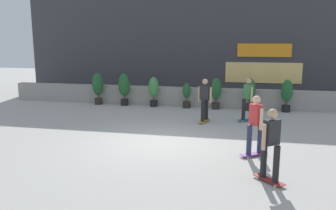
# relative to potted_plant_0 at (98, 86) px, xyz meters

# --- Properties ---
(ground_plane) EXTENTS (48.00, 48.00, 0.00)m
(ground_plane) POSITION_rel_potted_plant_0_xyz_m (4.39, -5.55, -0.91)
(ground_plane) COLOR #B2AFA8
(planter_wall) EXTENTS (18.00, 0.40, 0.90)m
(planter_wall) POSITION_rel_potted_plant_0_xyz_m (4.39, 0.45, -0.46)
(planter_wall) COLOR gray
(planter_wall) RESTS_ON ground
(building_backdrop) EXTENTS (20.00, 2.08, 6.50)m
(building_backdrop) POSITION_rel_potted_plant_0_xyz_m (4.39, 4.45, 2.34)
(building_backdrop) COLOR #38383D
(building_backdrop) RESTS_ON ground
(potted_plant_0) EXTENTS (0.54, 0.54, 1.56)m
(potted_plant_0) POSITION_rel_potted_plant_0_xyz_m (0.00, 0.00, 0.00)
(potted_plant_0) COLOR #2D2823
(potted_plant_0) RESTS_ON ground
(potted_plant_1) EXTENTS (0.54, 0.54, 1.56)m
(potted_plant_1) POSITION_rel_potted_plant_0_xyz_m (1.36, 0.00, 0.01)
(potted_plant_1) COLOR black
(potted_plant_1) RESTS_ON ground
(potted_plant_2) EXTENTS (0.48, 0.48, 1.42)m
(potted_plant_2) POSITION_rel_potted_plant_0_xyz_m (2.84, 0.00, -0.09)
(potted_plant_2) COLOR black
(potted_plant_2) RESTS_ON ground
(potted_plant_3) EXTENTS (0.36, 0.36, 1.18)m
(potted_plant_3) POSITION_rel_potted_plant_0_xyz_m (4.43, 0.00, -0.30)
(potted_plant_3) COLOR #2D2823
(potted_plant_3) RESTS_ON ground
(potted_plant_4) EXTENTS (0.48, 0.48, 1.44)m
(potted_plant_4) POSITION_rel_potted_plant_0_xyz_m (5.79, 0.00, -0.08)
(potted_plant_4) COLOR #2D2823
(potted_plant_4) RESTS_ON ground
(potted_plant_5) EXTENTS (0.49, 0.49, 1.46)m
(potted_plant_5) POSITION_rel_potted_plant_0_xyz_m (7.31, 0.00, -0.07)
(potted_plant_5) COLOR #2D2823
(potted_plant_5) RESTS_ON ground
(potted_plant_6) EXTENTS (0.49, 0.49, 1.44)m
(potted_plant_6) POSITION_rel_potted_plant_0_xyz_m (8.89, 0.00, -0.08)
(potted_plant_6) COLOR black
(potted_plant_6) RESTS_ON ground
(skater_far_right) EXTENTS (0.70, 0.72, 1.70)m
(skater_far_right) POSITION_rel_potted_plant_0_xyz_m (7.55, -8.03, 0.03)
(skater_far_right) COLOR maroon
(skater_far_right) RESTS_ON ground
(skater_mid_plaza) EXTENTS (0.78, 0.61, 1.70)m
(skater_mid_plaza) POSITION_rel_potted_plant_0_xyz_m (7.17, -2.15, 0.03)
(skater_mid_plaza) COLOR #266699
(skater_mid_plaza) RESTS_ON ground
(skater_by_wall_left) EXTENTS (0.77, 0.62, 1.70)m
(skater_by_wall_left) POSITION_rel_potted_plant_0_xyz_m (7.28, -6.30, 0.03)
(skater_by_wall_left) COLOR #72338C
(skater_by_wall_left) RESTS_ON ground
(skater_foreground) EXTENTS (0.54, 0.82, 1.70)m
(skater_foreground) POSITION_rel_potted_plant_0_xyz_m (5.54, -2.67, 0.03)
(skater_foreground) COLOR #BF8C26
(skater_foreground) RESTS_ON ground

